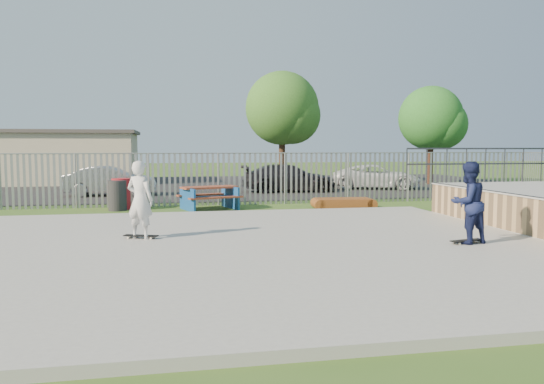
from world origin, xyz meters
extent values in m
plane|color=#3A5E20|center=(0.00, 0.00, 0.00)|extent=(120.00, 120.00, 0.00)
cube|color=gray|center=(0.00, 0.00, 0.07)|extent=(15.00, 12.00, 0.15)
cylinder|color=#383A3F|center=(7.52, 1.00, 1.08)|extent=(0.06, 7.00, 0.06)
cube|color=brown|center=(0.56, 7.73, 0.80)|extent=(2.10, 1.31, 0.07)
cube|color=brown|center=(0.75, 7.10, 0.48)|extent=(1.97, 0.87, 0.05)
cube|color=brown|center=(0.36, 8.36, 0.48)|extent=(1.97, 0.87, 0.05)
cube|color=navy|center=(0.56, 7.73, 0.40)|extent=(2.12, 1.97, 0.81)
cube|color=brown|center=(5.35, 7.00, 0.19)|extent=(1.96, 1.08, 0.38)
cylinder|color=#A31921|center=(-2.56, 8.37, 0.55)|extent=(0.67, 0.67, 1.11)
cylinder|color=#252528|center=(-2.65, 8.01, 0.53)|extent=(0.64, 0.64, 1.06)
cube|color=black|center=(0.00, 19.00, 0.01)|extent=(40.00, 18.00, 0.02)
imported|color=#9E9EA2|center=(-3.50, 13.67, 0.69)|extent=(4.07, 1.44, 1.34)
imported|color=black|center=(4.93, 14.19, 0.69)|extent=(4.70, 2.05, 1.34)
imported|color=white|center=(9.85, 15.06, 0.65)|extent=(5.00, 3.49, 1.27)
cube|color=beige|center=(-8.00, 23.00, 1.50)|extent=(10.00, 6.00, 3.00)
cube|color=#4C4742|center=(-8.00, 23.00, 3.10)|extent=(10.40, 6.40, 0.20)
cylinder|color=#402919|center=(5.63, 19.20, 1.91)|extent=(0.37, 0.37, 3.82)
sphere|color=#346322|center=(5.63, 19.20, 4.46)|extent=(4.28, 4.28, 4.28)
cylinder|color=#44271B|center=(14.29, 17.85, 1.67)|extent=(0.40, 0.40, 3.35)
sphere|color=#276322|center=(14.29, 17.85, 3.91)|extent=(3.75, 3.75, 3.75)
cube|color=black|center=(5.56, -0.81, 0.21)|extent=(0.82, 0.38, 0.02)
cube|color=black|center=(-1.49, 1.16, 0.21)|extent=(0.82, 0.47, 0.02)
imported|color=#161D46|center=(5.56, -0.81, 1.05)|extent=(1.00, 0.86, 1.79)
imported|color=silver|center=(-1.49, 1.16, 1.05)|extent=(0.78, 0.70, 1.79)
camera|label=1|loc=(-0.77, -11.26, 2.28)|focal=35.00mm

